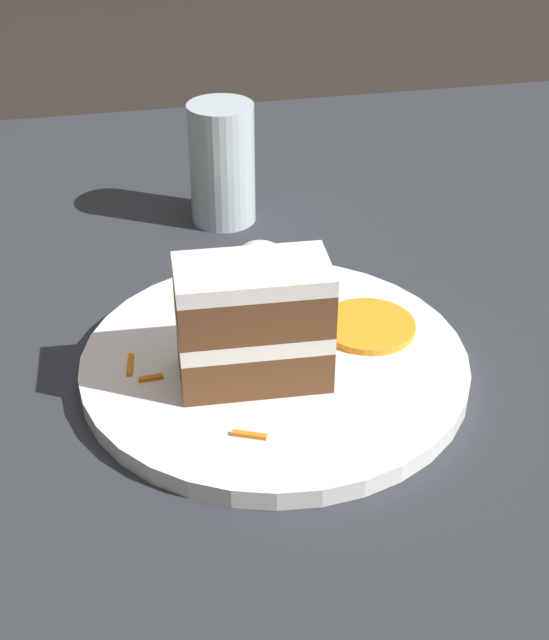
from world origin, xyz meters
TOP-DOWN VIEW (x-y plane):
  - ground_plane at (0.00, 0.00)m, footprint 6.00×6.00m
  - dining_table at (0.00, 0.00)m, footprint 1.16×1.15m
  - plate at (-0.01, 0.02)m, footprint 0.29×0.29m
  - cake_slice at (-0.03, 0.04)m, footprint 0.06×0.11m
  - cream_dollop at (0.10, 0.01)m, footprint 0.05×0.05m
  - orange_garnish at (0.01, -0.06)m, footprint 0.07×0.07m
  - carrot_shreds_scatter at (-0.00, 0.08)m, footprint 0.19×0.10m
  - drinking_glass at (0.25, 0.01)m, footprint 0.06×0.06m

SIDE VIEW (x-z plane):
  - ground_plane at x=0.00m, z-range 0.00..0.00m
  - dining_table at x=0.00m, z-range 0.00..0.04m
  - plate at x=-0.01m, z-range 0.04..0.05m
  - carrot_shreds_scatter at x=0.00m, z-range 0.05..0.06m
  - orange_garnish at x=0.01m, z-range 0.05..0.06m
  - cream_dollop at x=0.10m, z-range 0.05..0.09m
  - drinking_glass at x=0.25m, z-range 0.03..0.15m
  - cake_slice at x=-0.03m, z-range 0.05..0.15m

